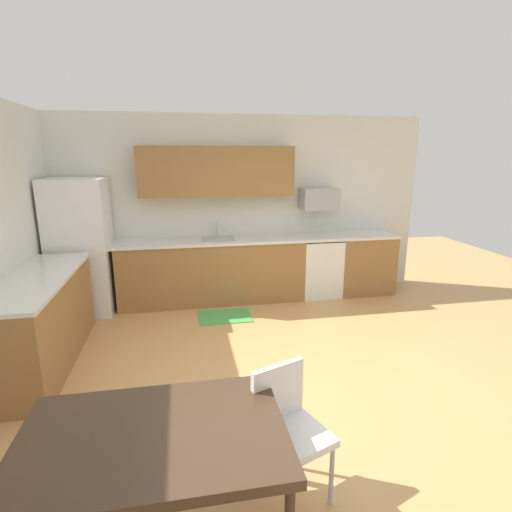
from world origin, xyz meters
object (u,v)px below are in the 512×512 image
Objects in this scene: refrigerator at (81,247)px; microwave at (319,199)px; dining_table at (154,442)px; oven_range at (318,266)px; chair_near_table at (287,422)px.

refrigerator reaches higher than microwave.
microwave is 4.58m from dining_table.
microwave is at bearing 3.02° from refrigerator.
microwave is at bearing 60.07° from dining_table.
refrigerator is 3.91m from dining_table.
oven_range is at bearing 59.43° from dining_table.
microwave reaches higher than chair_near_table.
dining_table is at bearing -119.93° from microwave.
oven_range is 1.69× the size of microwave.
refrigerator reaches higher than oven_range.
oven_range reaches higher than chair_near_table.
dining_table is 1.65× the size of chair_near_table.
refrigerator is at bearing 107.29° from dining_table.
oven_range is (3.41, 0.08, -0.46)m from refrigerator.
oven_range is 3.86m from chair_near_table.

